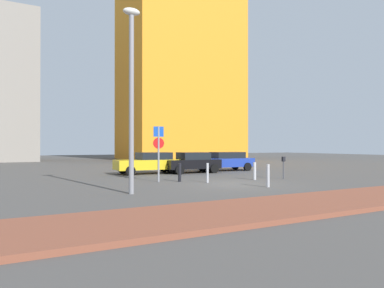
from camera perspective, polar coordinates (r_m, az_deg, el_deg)
The scene contains 13 objects.
ground_plane at distance 17.24m, azimuth 7.19°, elevation -6.80°, with size 120.00×120.00×0.00m, color #4C4947.
sidewalk_brick at distance 12.61m, azimuth 23.71°, elevation -8.85°, with size 40.00×3.17×0.14m, color brown.
parked_car_yellow at distance 23.47m, azimuth -7.27°, elevation -3.17°, with size 4.58×2.02×1.49m.
parked_car_black at distance 24.03m, azimuth 0.02°, elevation -3.11°, with size 4.00×2.09×1.48m.
parked_car_blue at distance 26.17m, azimuth 5.69°, elevation -2.88°, with size 4.61×2.03×1.46m.
parking_sign_post at distance 18.08m, azimuth -5.74°, elevation -0.46°, with size 0.59×0.14×3.02m.
parking_meter at distance 20.23m, azimuth 15.39°, elevation -3.40°, with size 0.18×0.14×1.31m.
street_lamp at distance 13.93m, azimuth -10.32°, elevation 9.85°, with size 0.70×0.36×7.55m.
traffic_bollard_near at distance 19.49m, azimuth 10.66°, elevation -4.57°, with size 0.18×0.18×1.00m, color #B7B7BC.
traffic_bollard_mid at distance 18.15m, azimuth -2.13°, elevation -4.89°, with size 0.17×0.17×1.00m, color black.
traffic_bollard_far at distance 17.72m, azimuth 2.66°, elevation -4.95°, with size 0.12×0.12×1.03m, color #B7B7BC.
traffic_bollard_edge at distance 16.16m, azimuth 12.87°, elevation -5.31°, with size 0.15×0.15×1.08m, color #B7B7BC.
building_colorful_midrise at distance 51.15m, azimuth -2.38°, elevation 15.23°, with size 15.60×13.22×31.32m, color orange.
Camera 1 is at (-9.68, -14.13, 1.95)m, focal length 31.17 mm.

